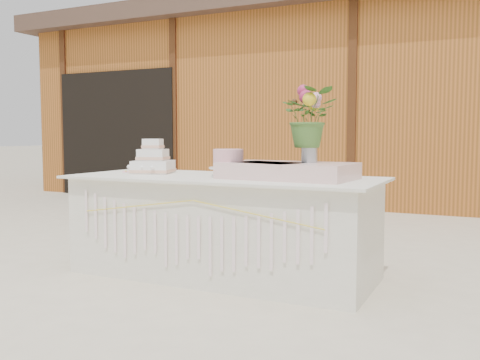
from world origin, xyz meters
name	(u,v)px	position (x,y,z in m)	size (l,w,h in m)	color
ground	(223,275)	(0.00, 0.00, 0.00)	(80.00, 80.00, 0.00)	beige
barn	(379,101)	(-0.01, 5.99, 1.68)	(12.60, 4.60, 3.30)	#A75A23
cake_table	(223,226)	(0.00, 0.00, 0.39)	(2.40, 1.00, 0.77)	silver
wedding_cake	(153,161)	(-0.69, 0.07, 0.87)	(0.40, 0.40, 0.28)	white
pink_cake_stand	(228,161)	(0.06, -0.03, 0.89)	(0.29, 0.29, 0.21)	white
satin_runner	(288,171)	(0.52, 0.01, 0.83)	(0.93, 0.54, 0.12)	beige
flower_vase	(309,152)	(0.67, 0.07, 0.97)	(0.11, 0.11, 0.16)	silver
bouquet	(310,111)	(0.67, 0.07, 1.26)	(0.39, 0.34, 0.43)	#416C2B
loose_flowers	(130,171)	(-0.94, 0.09, 0.78)	(0.12, 0.30, 0.02)	pink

